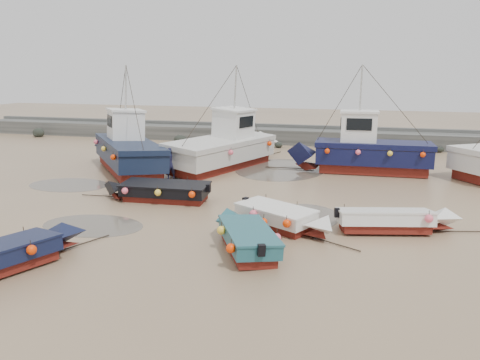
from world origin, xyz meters
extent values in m
plane|color=#9F8260|center=(0.00, 0.00, 0.00)|extent=(120.00, 120.00, 0.00)
cube|color=#62625E|center=(0.00, 22.00, 0.60)|extent=(60.00, 2.20, 1.20)
cube|color=#62625E|center=(0.00, 23.21, 1.32)|extent=(60.00, 0.60, 0.25)
ellipsoid|color=black|center=(5.10, 19.02, 0.29)|extent=(0.84, 0.86, 0.51)
ellipsoid|color=black|center=(7.80, 20.56, 0.34)|extent=(0.98, 1.07, 0.72)
ellipsoid|color=black|center=(-5.07, 20.46, 0.35)|extent=(0.99, 0.80, 0.58)
ellipsoid|color=black|center=(12.19, 19.77, 0.19)|extent=(0.54, 0.46, 0.30)
ellipsoid|color=black|center=(-23.51, 19.66, 0.23)|extent=(0.65, 0.64, 0.43)
ellipsoid|color=black|center=(9.69, 19.97, 0.21)|extent=(0.61, 0.47, 0.46)
ellipsoid|color=black|center=(-4.31, 20.27, 0.21)|extent=(0.61, 0.53, 0.32)
ellipsoid|color=black|center=(10.99, 20.60, 0.23)|extent=(0.67, 0.55, 0.43)
ellipsoid|color=black|center=(-9.17, 19.34, 0.38)|extent=(1.09, 0.88, 0.72)
ellipsoid|color=black|center=(-7.25, 19.65, 0.23)|extent=(0.65, 0.60, 0.37)
ellipsoid|color=black|center=(9.46, 19.39, 0.31)|extent=(0.88, 0.64, 0.62)
ellipsoid|color=black|center=(-0.92, 19.60, 0.22)|extent=(0.64, 0.62, 0.48)
ellipsoid|color=black|center=(-23.42, 19.80, 0.38)|extent=(1.10, 0.87, 0.86)
ellipsoid|color=black|center=(7.84, 20.42, 0.19)|extent=(0.55, 0.45, 0.29)
cylinder|color=#554E43|center=(-4.15, -1.23, 0.00)|extent=(4.12, 4.12, 0.01)
cylinder|color=#554E43|center=(3.50, 2.17, 0.00)|extent=(3.19, 3.19, 0.01)
cylinder|color=#554E43|center=(-9.18, 4.31, 0.00)|extent=(4.38, 4.38, 0.01)
cylinder|color=#554E43|center=(0.81, 11.41, 0.00)|extent=(5.46, 5.46, 0.01)
pyramid|color=black|center=(-3.59, -3.93, 0.98)|extent=(1.73, 1.26, 0.90)
cylinder|color=black|center=(-3.25, -3.10, 0.03)|extent=(0.80, 1.87, 0.04)
sphere|color=#FF3A05|center=(-3.29, -5.59, 0.63)|extent=(0.30, 0.30, 0.30)
sphere|color=#FF3A05|center=(-4.71, -4.24, 0.63)|extent=(0.30, 0.30, 0.30)
cube|color=maroon|center=(2.38, -2.31, 0.15)|extent=(2.45, 3.16, 0.30)
cube|color=#1F545D|center=(2.38, -2.31, 0.53)|extent=(2.74, 3.45, 0.45)
pyramid|color=#1F545D|center=(1.48, -0.61, 0.98)|extent=(1.60, 1.30, 0.90)
cube|color=brown|center=(2.38, -2.31, 0.69)|extent=(2.25, 2.87, 0.10)
cube|color=#1F545D|center=(2.38, -2.31, 0.78)|extent=(2.83, 3.54, 0.07)
cube|color=black|center=(3.15, -3.75, 0.70)|extent=(0.28, 0.26, 0.35)
cylinder|color=black|center=(1.09, 0.13, 0.03)|extent=(0.97, 1.78, 0.04)
sphere|color=#FF3A05|center=(2.23, -3.80, 0.63)|extent=(0.30, 0.30, 0.30)
sphere|color=#FF3A05|center=(3.32, -2.28, 0.63)|extent=(0.30, 0.30, 0.30)
sphere|color=#FF3A05|center=(1.45, -2.33, 0.63)|extent=(0.30, 0.30, 0.30)
sphere|color=#FF3A05|center=(2.54, -0.81, 0.63)|extent=(0.30, 0.30, 0.30)
cube|color=maroon|center=(6.78, 1.06, 0.15)|extent=(3.34, 1.87, 0.30)
cube|color=silver|center=(6.78, 1.06, 0.53)|extent=(3.61, 2.12, 0.45)
pyramid|color=silver|center=(8.76, 1.57, 0.98)|extent=(1.02, 1.46, 0.90)
cube|color=brown|center=(6.78, 1.06, 0.69)|extent=(3.02, 1.73, 0.10)
cube|color=silver|center=(6.78, 1.06, 0.78)|extent=(3.70, 2.19, 0.07)
cube|color=black|center=(5.06, 0.62, 0.70)|extent=(0.23, 0.26, 0.35)
cylinder|color=black|center=(9.60, 1.79, 0.03)|extent=(1.95, 0.54, 0.04)
sphere|color=#FF3A05|center=(5.28, 1.49, 0.63)|extent=(0.30, 0.30, 0.30)
sphere|color=#FF3A05|center=(8.28, 0.64, 0.63)|extent=(0.30, 0.30, 0.30)
cube|color=maroon|center=(-2.93, 2.87, 0.15)|extent=(3.78, 1.58, 0.30)
cube|color=black|center=(-2.93, 2.87, 0.53)|extent=(4.06, 1.83, 0.45)
pyramid|color=black|center=(-5.26, 2.71, 0.98)|extent=(0.82, 1.61, 0.90)
cube|color=brown|center=(-2.93, 2.87, 0.69)|extent=(3.41, 1.48, 0.10)
cube|color=black|center=(-2.93, 2.87, 0.78)|extent=(4.16, 1.90, 0.07)
cube|color=black|center=(-0.87, 3.01, 0.70)|extent=(0.19, 0.23, 0.35)
cylinder|color=black|center=(-6.20, 2.65, 0.03)|extent=(2.00, 0.18, 0.04)
sphere|color=#FF3A05|center=(-1.30, 2.08, 0.63)|extent=(0.30, 0.30, 0.30)
sphere|color=#FF3A05|center=(-2.21, 3.83, 0.63)|extent=(0.30, 0.30, 0.30)
sphere|color=#FF3A05|center=(-2.87, 1.97, 0.63)|extent=(0.30, 0.30, 0.30)
sphere|color=#FF3A05|center=(-3.78, 3.72, 0.63)|extent=(0.30, 0.30, 0.30)
sphere|color=#FF3A05|center=(-4.45, 1.87, 0.63)|extent=(0.30, 0.30, 0.30)
cube|color=maroon|center=(2.76, 0.48, 0.15)|extent=(3.05, 2.39, 0.30)
cube|color=silver|center=(2.76, 0.48, 0.53)|extent=(3.33, 2.67, 0.45)
pyramid|color=silver|center=(4.39, -0.41, 0.98)|extent=(1.29, 1.56, 0.90)
cube|color=brown|center=(2.76, 0.48, 0.69)|extent=(2.77, 2.20, 0.10)
cube|color=silver|center=(2.76, 0.48, 0.78)|extent=(3.41, 2.76, 0.07)
cube|color=black|center=(1.37, 1.24, 0.70)|extent=(0.26, 0.28, 0.35)
cylinder|color=black|center=(5.12, -0.81, 0.03)|extent=(1.77, 0.99, 0.04)
sphere|color=#FF3A05|center=(2.09, 1.77, 0.63)|extent=(0.30, 0.30, 0.30)
sphere|color=#FF3A05|center=(2.01, -0.04, 0.63)|extent=(0.30, 0.30, 0.30)
sphere|color=#FF3A05|center=(3.50, 1.00, 0.63)|extent=(0.30, 0.30, 0.30)
sphere|color=#FF3A05|center=(3.42, -0.81, 0.63)|extent=(0.30, 0.30, 0.30)
cube|color=maroon|center=(-7.75, 8.16, 0.28)|extent=(6.37, 6.87, 0.55)
cube|color=#131D34|center=(-7.75, 8.16, 1.02)|extent=(7.02, 7.53, 0.95)
pyramid|color=#131D34|center=(-10.60, 11.46, 1.72)|extent=(2.97, 2.84, 1.40)
cube|color=brown|center=(-7.75, 8.16, 1.54)|extent=(6.82, 7.33, 0.08)
cube|color=#131D34|center=(-7.75, 8.16, 1.68)|extent=(7.17, 7.70, 0.30)
cube|color=white|center=(-8.43, 8.94, 2.65)|extent=(2.73, 2.75, 1.70)
cube|color=white|center=(-8.43, 8.94, 3.56)|extent=(2.95, 2.97, 0.12)
cube|color=black|center=(-9.10, 9.72, 2.91)|extent=(1.25, 1.08, 0.68)
cylinder|color=#B7B7B2|center=(-8.43, 8.94, 4.92)|extent=(0.10, 0.10, 2.60)
cylinder|color=black|center=(-11.37, 12.35, 0.03)|extent=(2.00, 2.30, 0.05)
sphere|color=#FF5E78|center=(-6.88, 4.90, 1.38)|extent=(0.30, 0.30, 0.30)
sphere|color=#FF5E78|center=(-5.65, 7.97, 1.38)|extent=(0.30, 0.30, 0.30)
sphere|color=#FF5E78|center=(-8.86, 7.20, 1.38)|extent=(0.30, 0.30, 0.30)
sphere|color=#FF5E78|center=(-7.63, 10.26, 1.38)|extent=(0.30, 0.30, 0.30)
sphere|color=#FF5E78|center=(-10.84, 9.50, 1.38)|extent=(0.30, 0.30, 0.30)
cube|color=maroon|center=(-2.77, 10.64, 0.28)|extent=(4.65, 7.67, 0.55)
cube|color=beige|center=(-2.77, 10.64, 1.02)|extent=(5.21, 8.31, 0.95)
pyramid|color=beige|center=(-1.24, 14.86, 1.72)|extent=(3.02, 2.26, 1.40)
cube|color=brown|center=(-2.77, 10.64, 1.54)|extent=(5.05, 8.11, 0.08)
cube|color=beige|center=(-2.77, 10.64, 1.68)|extent=(5.33, 8.50, 0.30)
cube|color=white|center=(-2.40, 11.65, 2.65)|extent=(2.45, 2.52, 1.70)
cube|color=white|center=(-2.40, 11.65, 3.56)|extent=(2.65, 2.72, 0.12)
cube|color=black|center=(-2.05, 12.61, 2.91)|extent=(1.52, 0.59, 0.68)
cylinder|color=#B7B7B2|center=(-2.40, 11.65, 4.92)|extent=(0.10, 0.10, 2.60)
cylinder|color=black|center=(-0.83, 15.97, 0.03)|extent=(1.07, 2.84, 0.05)
sphere|color=#FF5E78|center=(-5.21, 8.20, 1.38)|extent=(0.30, 0.30, 0.30)
sphere|color=#FF5E78|center=(-1.75, 9.16, 1.38)|extent=(0.30, 0.30, 0.30)
sphere|color=#FF5E78|center=(-3.79, 12.12, 1.38)|extent=(0.30, 0.30, 0.30)
sphere|color=#FF5E78|center=(-0.32, 13.08, 1.38)|extent=(0.30, 0.30, 0.30)
cube|color=maroon|center=(6.24, 11.83, 0.28)|extent=(6.13, 2.23, 0.55)
cube|color=#0E1135|center=(6.24, 11.83, 1.02)|extent=(6.58, 2.60, 0.95)
pyramid|color=#0E1135|center=(2.45, 11.68, 1.72)|extent=(1.52, 2.41, 1.40)
cube|color=brown|center=(6.24, 11.83, 1.54)|extent=(6.43, 2.51, 0.08)
cube|color=#0E1135|center=(6.24, 11.83, 1.68)|extent=(6.73, 2.66, 0.30)
cube|color=white|center=(5.36, 11.80, 2.65)|extent=(2.06, 1.72, 1.70)
cube|color=white|center=(5.36, 11.80, 3.56)|extent=(2.23, 1.86, 0.12)
cube|color=black|center=(4.34, 11.76, 2.91)|extent=(0.10, 1.40, 0.68)
cylinder|color=#B7B7B2|center=(5.36, 11.80, 4.92)|extent=(0.10, 0.10, 2.60)
cylinder|color=black|center=(1.36, 11.64, 0.03)|extent=(3.00, 0.17, 0.05)
sphere|color=#FF5E78|center=(8.87, 10.64, 1.38)|extent=(0.30, 0.30, 0.30)
sphere|color=#FF5E78|center=(7.91, 13.19, 1.38)|extent=(0.30, 0.30, 0.30)
sphere|color=#FF5E78|center=(7.15, 10.57, 1.38)|extent=(0.30, 0.30, 0.30)
sphere|color=#FF5E78|center=(6.19, 13.13, 1.38)|extent=(0.30, 0.30, 0.30)
sphere|color=#FF5E78|center=(5.43, 10.50, 1.38)|extent=(0.30, 0.30, 0.30)
sphere|color=#FF5E78|center=(4.47, 13.06, 1.38)|extent=(0.30, 0.30, 0.30)
sphere|color=#FF5E78|center=(3.71, 10.43, 1.38)|extent=(0.30, 0.30, 0.30)
sphere|color=#FF5E78|center=(10.78, 12.15, 1.38)|extent=(0.30, 0.30, 0.30)
imported|color=#191A36|center=(-4.56, 7.08, 0.00)|extent=(0.78, 0.75, 1.79)
camera|label=1|loc=(6.11, -16.36, 5.85)|focal=35.00mm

